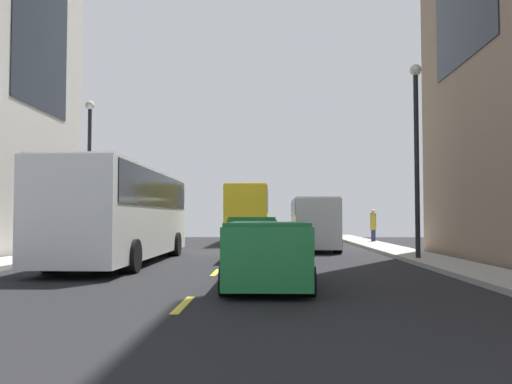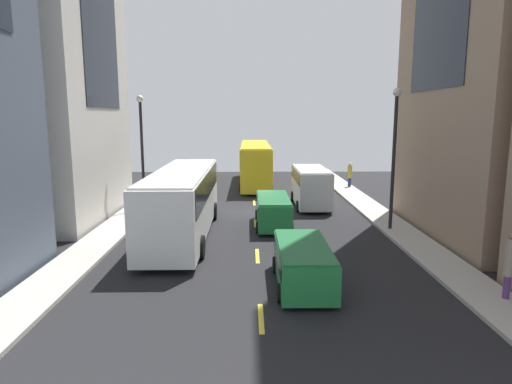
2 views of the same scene
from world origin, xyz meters
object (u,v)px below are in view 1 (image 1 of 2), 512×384
(car_green_0, at_px, (268,249))
(pedestrian_crossing_near, at_px, (373,225))
(delivery_van_white, at_px, (314,220))
(car_green_1, at_px, (254,234))
(city_bus_white, at_px, (125,207))
(streetcar_yellow, at_px, (250,210))

(car_green_0, bearing_deg, pedestrian_crossing_near, 73.21)
(delivery_van_white, distance_m, car_green_1, 6.12)
(city_bus_white, relative_size, streetcar_yellow, 0.91)
(city_bus_white, relative_size, pedestrian_crossing_near, 5.83)
(car_green_0, xyz_separation_m, car_green_1, (-0.60, 8.65, 0.07))
(delivery_van_white, xyz_separation_m, car_green_1, (-2.80, -5.42, -0.54))
(delivery_van_white, xyz_separation_m, car_green_0, (-2.20, -14.07, -0.61))
(city_bus_white, xyz_separation_m, car_green_0, (5.22, -6.77, -1.11))
(city_bus_white, relative_size, car_green_0, 2.58)
(streetcar_yellow, bearing_deg, pedestrian_crossing_near, -16.80)
(streetcar_yellow, xyz_separation_m, pedestrian_crossing_near, (7.88, -2.38, -0.93))
(streetcar_yellow, distance_m, car_green_1, 15.37)
(city_bus_white, distance_m, car_green_1, 5.10)
(streetcar_yellow, bearing_deg, city_bus_white, -102.65)
(streetcar_yellow, height_order, car_green_1, streetcar_yellow)
(city_bus_white, bearing_deg, car_green_1, 22.08)
(car_green_0, bearing_deg, streetcar_yellow, 93.27)
(streetcar_yellow, xyz_separation_m, car_green_1, (0.77, -15.31, -1.15))
(city_bus_white, bearing_deg, car_green_0, -52.35)
(streetcar_yellow, relative_size, delivery_van_white, 2.32)
(delivery_van_white, distance_m, pedestrian_crossing_near, 8.66)
(streetcar_yellow, height_order, delivery_van_white, streetcar_yellow)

